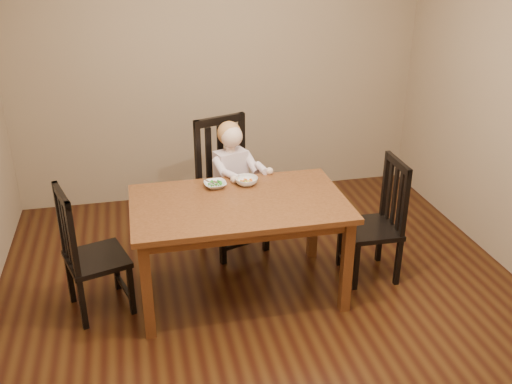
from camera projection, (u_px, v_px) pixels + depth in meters
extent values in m
cube|color=#3C210C|center=(268.00, 300.00, 4.24)|extent=(4.00, 4.00, 0.01)
cube|color=#987F60|center=(219.00, 63.00, 5.45)|extent=(4.00, 0.01, 2.70)
cube|color=#987F60|center=(414.00, 310.00, 1.91)|extent=(4.00, 0.01, 2.70)
cube|color=#442610|center=(239.00, 204.00, 4.05)|extent=(1.53, 0.92, 0.04)
cube|color=#442610|center=(239.00, 211.00, 4.07)|extent=(1.41, 0.80, 0.08)
cube|color=#442610|center=(147.00, 291.00, 3.73)|extent=(0.07, 0.07, 0.72)
cube|color=#442610|center=(347.00, 267.00, 4.00)|extent=(0.07, 0.07, 0.72)
cube|color=#442610|center=(142.00, 235.00, 4.41)|extent=(0.07, 0.07, 0.72)
cube|color=#442610|center=(313.00, 217.00, 4.68)|extent=(0.07, 0.07, 0.72)
cube|color=black|center=(233.00, 197.00, 4.78)|extent=(0.61, 0.59, 0.04)
cube|color=black|center=(242.00, 209.00, 5.13)|extent=(0.06, 0.06, 0.45)
cube|color=black|center=(201.00, 220.00, 4.93)|extent=(0.06, 0.06, 0.45)
cube|color=black|center=(266.00, 226.00, 4.83)|extent=(0.06, 0.06, 0.45)
cube|color=black|center=(223.00, 239.00, 4.63)|extent=(0.06, 0.06, 0.45)
cube|color=black|center=(242.00, 148.00, 4.89)|extent=(0.06, 0.06, 0.63)
cube|color=black|center=(198.00, 157.00, 4.69)|extent=(0.06, 0.06, 0.63)
cube|color=black|center=(219.00, 120.00, 4.67)|extent=(0.45, 0.19, 0.07)
cube|color=black|center=(232.00, 154.00, 4.86)|extent=(0.05, 0.04, 0.54)
cube|color=black|center=(220.00, 156.00, 4.80)|extent=(0.05, 0.04, 0.54)
cube|color=black|center=(209.00, 159.00, 4.75)|extent=(0.05, 0.04, 0.54)
cube|color=black|center=(97.00, 259.00, 4.00)|extent=(0.50, 0.52, 0.04)
cube|color=black|center=(70.00, 279.00, 4.15)|extent=(0.05, 0.05, 0.39)
cube|color=black|center=(83.00, 305.00, 3.87)|extent=(0.05, 0.05, 0.39)
cube|color=black|center=(116.00, 267.00, 4.31)|extent=(0.05, 0.05, 0.39)
cube|color=black|center=(131.00, 290.00, 4.02)|extent=(0.05, 0.05, 0.39)
cube|color=black|center=(60.00, 218.00, 3.94)|extent=(0.05, 0.05, 0.54)
cube|color=black|center=(73.00, 240.00, 3.66)|extent=(0.05, 0.05, 0.54)
cube|color=black|center=(61.00, 196.00, 3.70)|extent=(0.15, 0.39, 0.06)
cube|color=black|center=(64.00, 226.00, 3.89)|extent=(0.03, 0.05, 0.47)
cube|color=black|center=(67.00, 232.00, 3.81)|extent=(0.03, 0.05, 0.47)
cube|color=black|center=(70.00, 238.00, 3.74)|extent=(0.03, 0.05, 0.47)
cube|color=black|center=(370.00, 229.00, 4.40)|extent=(0.41, 0.43, 0.04)
cube|color=black|center=(398.00, 262.00, 4.36)|extent=(0.04, 0.04, 0.39)
cube|color=black|center=(379.00, 240.00, 4.68)|extent=(0.04, 0.04, 0.39)
cube|color=black|center=(356.00, 267.00, 4.30)|extent=(0.04, 0.04, 0.39)
cube|color=black|center=(340.00, 244.00, 4.62)|extent=(0.04, 0.04, 0.39)
cube|color=black|center=(405.00, 203.00, 4.15)|extent=(0.04, 0.04, 0.54)
cube|color=black|center=(385.00, 184.00, 4.47)|extent=(0.04, 0.04, 0.54)
cube|color=black|center=(398.00, 164.00, 4.21)|extent=(0.04, 0.40, 0.06)
cube|color=black|center=(400.00, 202.00, 4.24)|extent=(0.02, 0.04, 0.46)
cube|color=black|center=(394.00, 197.00, 4.33)|extent=(0.02, 0.04, 0.46)
cube|color=black|center=(389.00, 191.00, 4.41)|extent=(0.02, 0.04, 0.46)
imported|color=white|center=(215.00, 185.00, 4.25)|extent=(0.18, 0.18, 0.04)
imported|color=white|center=(246.00, 181.00, 4.29)|extent=(0.21, 0.21, 0.05)
cube|color=silver|center=(210.00, 183.00, 4.21)|extent=(0.10, 0.09, 0.05)
cube|color=silver|center=(210.00, 185.00, 4.22)|extent=(0.04, 0.04, 0.01)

